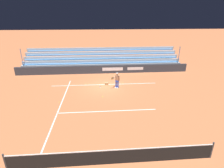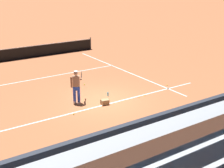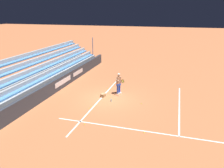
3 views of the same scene
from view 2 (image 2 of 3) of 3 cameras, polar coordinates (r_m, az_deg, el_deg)
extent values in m
plane|color=#B7663D|center=(16.54, -1.45, -3.05)|extent=(160.00, 160.00, 0.00)
cube|color=white|center=(16.15, -0.50, -3.60)|extent=(12.00, 0.10, 0.01)
cube|color=white|center=(21.84, 2.11, 2.53)|extent=(0.10, 12.00, 0.01)
cube|color=white|center=(21.14, -9.40, 1.71)|extent=(8.22, 0.10, 0.01)
cube|color=#2D333D|center=(12.93, 9.72, -7.31)|extent=(23.32, 0.24, 1.10)
cube|color=silver|center=(12.25, 4.94, -8.39)|extent=(2.80, 0.01, 0.44)
cube|color=silver|center=(10.81, -8.58, -12.58)|extent=(2.20, 0.01, 0.40)
cube|color=#9EA3A8|center=(11.64, 17.21, -11.13)|extent=(22.15, 3.20, 1.10)
cube|color=#4C89CC|center=(12.03, 13.13, -6.32)|extent=(21.71, 0.40, 0.12)
cube|color=#9EA3A8|center=(11.81, 14.16, -6.14)|extent=(22.15, 0.24, 0.45)
cube|color=#4C89CC|center=(11.38, 16.20, -5.64)|extent=(21.71, 0.40, 0.12)
cube|color=#9EA3A8|center=(11.16, 17.36, -5.44)|extent=(22.15, 0.24, 0.45)
cube|color=#4C89CC|center=(10.75, 19.63, -4.87)|extent=(21.71, 0.40, 0.12)
cylinder|color=blue|center=(16.23, -6.88, -1.96)|extent=(0.15, 0.15, 0.88)
cylinder|color=blue|center=(16.22, -6.10, -1.95)|extent=(0.15, 0.15, 0.88)
cube|color=white|center=(16.44, -6.81, -3.17)|extent=(0.24, 0.30, 0.09)
cube|color=white|center=(16.42, -6.04, -3.16)|extent=(0.24, 0.30, 0.09)
cube|color=blue|center=(16.10, -6.54, -0.76)|extent=(0.40, 0.36, 0.20)
cube|color=#A37556|center=(15.98, -6.59, 0.49)|extent=(0.42, 0.36, 0.58)
sphere|color=#A37556|center=(15.86, -6.64, 1.97)|extent=(0.21, 0.21, 0.21)
cylinder|color=white|center=(15.83, -6.66, 2.28)|extent=(0.20, 0.20, 0.05)
cylinder|color=#A37556|center=(16.01, -7.46, 0.33)|extent=(0.09, 0.09, 0.56)
cylinder|color=#A37556|center=(16.14, -5.68, 0.90)|extent=(0.37, 0.55, 0.24)
cylinder|color=black|center=(16.35, -5.66, 1.33)|extent=(0.18, 0.27, 0.03)
torus|color=black|center=(16.61, -5.62, 1.75)|extent=(0.18, 0.28, 0.31)
cylinder|color=#D6D14C|center=(16.61, -5.62, 1.75)|extent=(0.14, 0.24, 0.27)
cube|color=#A87F51|center=(16.02, -1.32, -3.31)|extent=(0.45, 0.37, 0.26)
sphere|color=#CCE533|center=(15.02, -7.02, -5.46)|extent=(0.07, 0.07, 0.07)
sphere|color=#CCE533|center=(17.01, 4.96, -2.36)|extent=(0.07, 0.07, 0.07)
sphere|color=#CCE533|center=(21.63, 3.24, 2.42)|extent=(0.07, 0.07, 0.07)
sphere|color=#CCE533|center=(18.92, -5.07, -0.10)|extent=(0.07, 0.07, 0.07)
sphere|color=#CCE533|center=(17.22, 5.98, -2.12)|extent=(0.07, 0.07, 0.07)
sphere|color=#CCE533|center=(19.05, 10.03, -0.19)|extent=(0.07, 0.07, 0.07)
cylinder|color=#33B2E5|center=(17.13, -0.76, -1.85)|extent=(0.07, 0.07, 0.22)
cylinder|color=#33383D|center=(28.21, -3.95, 7.43)|extent=(0.09, 0.09, 1.07)
cube|color=black|center=(26.03, -14.56, 5.68)|extent=(11.00, 0.02, 0.91)
cube|color=white|center=(25.92, -14.65, 6.71)|extent=(11.00, 0.04, 0.05)
camera|label=1|loc=(32.41, -19.13, 20.44)|focal=28.00mm
camera|label=3|loc=(29.48, 20.22, 18.89)|focal=35.00mm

